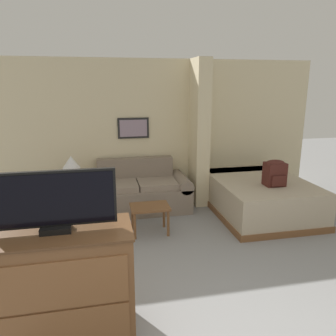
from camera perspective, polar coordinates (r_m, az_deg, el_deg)
name	(u,v)px	position (r m, az deg, el deg)	size (l,w,h in m)	color
wall_back	(144,133)	(6.07, -4.15, 6.16)	(6.47, 0.16, 2.60)	beige
wall_partition_pillar	(199,133)	(5.94, 5.47, 6.00)	(0.24, 0.56, 2.60)	beige
couch	(137,192)	(5.80, -5.35, -4.18)	(1.82, 0.84, 0.87)	gray
coffee_table	(150,210)	(4.87, -3.19, -7.34)	(0.57, 0.40, 0.43)	brown
side_table	(73,187)	(5.71, -16.21, -3.23)	(0.45, 0.45, 0.59)	brown
table_lamp	(71,165)	(5.61, -16.48, 0.49)	(0.29, 0.29, 0.43)	tan
tv_dresser	(62,287)	(3.06, -18.04, -19.12)	(1.20, 0.56, 1.02)	brown
tv	(54,201)	(2.72, -19.29, -5.52)	(0.97, 0.16, 0.51)	black
bed	(259,196)	(5.84, 15.50, -4.71)	(1.51, 1.95, 0.60)	brown
backpack	(275,172)	(5.43, 18.11, -0.73)	(0.31, 0.27, 0.42)	#471E19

